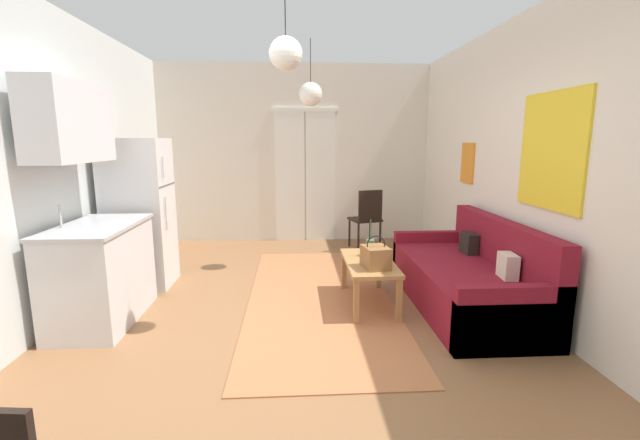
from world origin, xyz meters
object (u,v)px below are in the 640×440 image
couch (471,280)px  accent_chair (367,216)px  refrigerator (139,213)px  coffee_table (369,267)px  pendant_lamp_far (311,94)px  handbag (376,257)px  bamboo_vase (370,248)px  pendant_lamp_near (286,54)px

couch → accent_chair: accent_chair is taller
refrigerator → accent_chair: (2.84, 1.45, -0.32)m
coffee_table → pendant_lamp_far: bearing=112.4°
couch → coffee_table: 1.02m
handbag → accent_chair: size_ratio=0.34×
coffee_table → refrigerator: 2.63m
couch → accent_chair: size_ratio=2.24×
couch → bamboo_vase: bearing=162.0°
refrigerator → pendant_lamp_near: size_ratio=2.52×
refrigerator → accent_chair: size_ratio=1.81×
pendant_lamp_far → coffee_table: bearing=-67.6°
couch → coffee_table: (-1.00, 0.12, 0.12)m
bamboo_vase → accent_chair: (0.31, 2.02, -0.03)m
refrigerator → handbag: bearing=-21.6°
bamboo_vase → pendant_lamp_near: size_ratio=0.59×
handbag → refrigerator: size_ratio=0.19×
refrigerator → pendant_lamp_far: bearing=15.1°
handbag → pendant_lamp_far: 2.30m
accent_chair → refrigerator: bearing=11.2°
couch → handbag: bearing=-173.7°
accent_chair → pendant_lamp_near: bearing=51.5°
bamboo_vase → pendant_lamp_near: bearing=-138.7°
couch → pendant_lamp_near: (-1.80, -0.43, 2.04)m
refrigerator → pendant_lamp_near: bearing=-37.8°
bamboo_vase → pendant_lamp_far: size_ratio=0.50×
couch → accent_chair: (-0.65, 2.33, 0.24)m
pendant_lamp_near → couch: bearing=13.3°
coffee_table → handbag: 0.29m
couch → bamboo_vase: 1.05m
handbag → accent_chair: 2.46m
coffee_table → pendant_lamp_far: pendant_lamp_far is taller
handbag → accent_chair: accent_chair is taller
couch → refrigerator: size_ratio=1.24×
couch → pendant_lamp_far: bearing=137.4°
bamboo_vase → refrigerator: (-2.53, 0.57, 0.29)m
refrigerator → pendant_lamp_near: 2.59m
coffee_table → refrigerator: (-2.48, 0.76, 0.44)m
refrigerator → bamboo_vase: bearing=-12.7°
handbag → bamboo_vase: bearing=86.8°
coffee_table → refrigerator: refrigerator is taller
coffee_table → refrigerator: bearing=163.1°
couch → handbag: (-0.99, -0.11, 0.29)m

